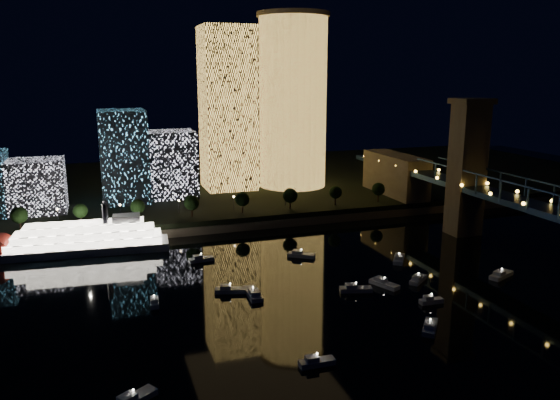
{
  "coord_description": "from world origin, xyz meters",
  "views": [
    {
      "loc": [
        -62.45,
        -114.62,
        58.06
      ],
      "look_at": [
        -5.45,
        55.0,
        16.95
      ],
      "focal_mm": 35.0,
      "sensor_mm": 36.0,
      "label": 1
    }
  ],
  "objects": [
    {
      "name": "esplanade_trees",
      "position": [
        -32.44,
        88.0,
        10.46
      ],
      "size": [
        165.89,
        6.22,
        8.61
      ],
      "color": "black",
      "rests_on": "far_bank"
    },
    {
      "name": "midrise_blocks",
      "position": [
        -61.71,
        122.85,
        20.35
      ],
      "size": [
        92.69,
        32.6,
        38.79
      ],
      "color": "white",
      "rests_on": "far_bank"
    },
    {
      "name": "riverboat",
      "position": [
        -70.89,
        71.8,
        4.45
      ],
      "size": [
        58.3,
        16.47,
        17.34
      ],
      "color": "silver",
      "rests_on": "ground"
    },
    {
      "name": "ground",
      "position": [
        0.0,
        0.0,
        0.0
      ],
      "size": [
        520.0,
        520.0,
        0.0
      ],
      "primitive_type": "plane",
      "color": "black",
      "rests_on": "ground"
    },
    {
      "name": "far_bank",
      "position": [
        0.0,
        160.0,
        2.5
      ],
      "size": [
        420.0,
        160.0,
        5.0
      ],
      "primitive_type": "cube",
      "color": "black",
      "rests_on": "ground"
    },
    {
      "name": "street_lamps",
      "position": [
        -34.0,
        94.0,
        9.02
      ],
      "size": [
        132.7,
        0.7,
        5.65
      ],
      "color": "black",
      "rests_on": "far_bank"
    },
    {
      "name": "seawall",
      "position": [
        0.0,
        82.0,
        1.5
      ],
      "size": [
        420.0,
        6.0,
        3.0
      ],
      "primitive_type": "cube",
      "color": "#6B5E4C",
      "rests_on": "ground"
    },
    {
      "name": "tower_cylindrical",
      "position": [
        27.23,
        133.19,
        45.71
      ],
      "size": [
        34.0,
        34.0,
        81.17
      ],
      "color": "#FFBF51",
      "rests_on": "far_bank"
    },
    {
      "name": "tower_rectangular",
      "position": [
        -3.46,
        137.84,
        42.49
      ],
      "size": [
        23.56,
        23.56,
        74.98
      ],
      "primitive_type": "cube",
      "color": "#FFBF51",
      "rests_on": "far_bank"
    },
    {
      "name": "motorboats",
      "position": [
        -5.41,
        12.47,
        0.81
      ],
      "size": [
        116.36,
        77.81,
        2.78
      ],
      "color": "silver",
      "rests_on": "ground"
    }
  ]
}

